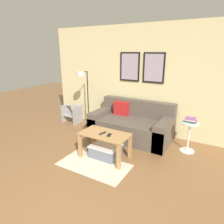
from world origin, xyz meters
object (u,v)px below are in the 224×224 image
object	(u,v)px
cell_phone	(109,135)
side_table	(189,134)
couch	(131,125)
remote_control	(103,133)
coffee_table	(105,139)
storage_bin	(106,151)
floor_lamp	(84,88)
step_stool	(72,113)
book_stack	(190,120)

from	to	relation	value
cell_phone	side_table	bearing A→B (deg)	28.01
couch	remote_control	size ratio (longest dim) A/B	12.08
couch	coffee_table	size ratio (longest dim) A/B	1.99
storage_bin	cell_phone	world-z (taller)	cell_phone
floor_lamp	side_table	bearing A→B (deg)	-0.79
couch	side_table	bearing A→B (deg)	-2.99
remote_control	step_stool	xyz separation A→B (m)	(-1.83, 1.23, -0.24)
floor_lamp	remote_control	size ratio (longest dim) A/B	9.77
side_table	cell_phone	bearing A→B (deg)	-138.18
book_stack	remote_control	bearing A→B (deg)	-140.71
couch	floor_lamp	size ratio (longest dim) A/B	1.24
couch	side_table	xyz separation A→B (m)	(1.28, -0.07, 0.07)
coffee_table	storage_bin	world-z (taller)	coffee_table
coffee_table	storage_bin	size ratio (longest dim) A/B	1.68
couch	cell_phone	bearing A→B (deg)	-86.07
side_table	step_stool	xyz separation A→B (m)	(-3.17, 0.15, -0.10)
couch	floor_lamp	xyz separation A→B (m)	(-1.34, -0.03, 0.77)
side_table	remote_control	xyz separation A→B (m)	(-1.34, -1.08, 0.14)
couch	storage_bin	xyz separation A→B (m)	(-0.04, -1.07, -0.17)
coffee_table	cell_phone	world-z (taller)	cell_phone
storage_bin	step_stool	size ratio (longest dim) A/B	1.11
couch	floor_lamp	distance (m)	1.55
side_table	storage_bin	bearing A→B (deg)	-142.85
book_stack	cell_phone	xyz separation A→B (m)	(-1.19, -1.09, -0.16)
storage_bin	step_stool	distance (m)	2.18
storage_bin	step_stool	world-z (taller)	step_stool
floor_lamp	side_table	xyz separation A→B (m)	(2.62, -0.04, -0.70)
cell_phone	book_stack	bearing A→B (deg)	28.65
coffee_table	book_stack	bearing A→B (deg)	39.29
storage_bin	cell_phone	bearing A→B (deg)	-30.50
floor_lamp	cell_phone	size ratio (longest dim) A/B	10.46
coffee_table	floor_lamp	world-z (taller)	floor_lamp
storage_bin	side_table	world-z (taller)	side_table
coffee_table	cell_phone	size ratio (longest dim) A/B	6.50
storage_bin	remote_control	size ratio (longest dim) A/B	3.62
side_table	floor_lamp	bearing A→B (deg)	179.21
remote_control	step_stool	size ratio (longest dim) A/B	0.31
couch	remote_control	world-z (taller)	couch
coffee_table	step_stool	bearing A→B (deg)	147.09
floor_lamp	remote_control	xyz separation A→B (m)	(1.28, -1.11, -0.56)
couch	cell_phone	size ratio (longest dim) A/B	12.95
side_table	book_stack	bearing A→B (deg)	122.63
couch	cell_phone	xyz separation A→B (m)	(0.08, -1.14, 0.21)
book_stack	step_stool	world-z (taller)	book_stack
floor_lamp	book_stack	world-z (taller)	floor_lamp
storage_bin	remote_control	bearing A→B (deg)	-103.21
coffee_table	cell_phone	bearing A→B (deg)	-13.14
book_stack	remote_control	size ratio (longest dim) A/B	1.72
remote_control	coffee_table	bearing A→B (deg)	50.63
coffee_table	floor_lamp	distance (m)	1.83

